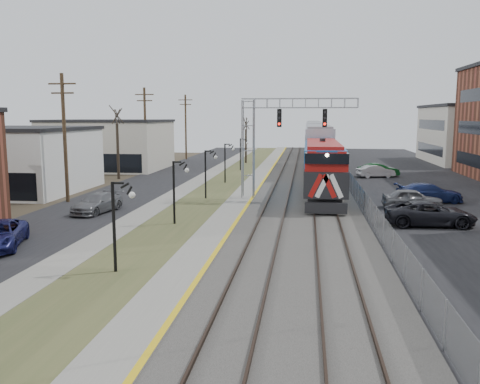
# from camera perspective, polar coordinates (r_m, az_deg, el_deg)

# --- Properties ---
(ground) EXTENTS (160.00, 160.00, 0.00)m
(ground) POSITION_cam_1_polar(r_m,az_deg,el_deg) (14.77, -10.29, -18.86)
(ground) COLOR #473D2D
(ground) RESTS_ON ground
(street_west) EXTENTS (7.00, 120.00, 0.04)m
(street_west) POSITION_cam_1_polar(r_m,az_deg,el_deg) (50.43, -10.68, 0.71)
(street_west) COLOR black
(street_west) RESTS_ON ground
(sidewalk) EXTENTS (2.00, 120.00, 0.08)m
(sidewalk) POSITION_cam_1_polar(r_m,az_deg,el_deg) (49.21, -5.70, 0.65)
(sidewalk) COLOR gray
(sidewalk) RESTS_ON ground
(grass_median) EXTENTS (4.00, 120.00, 0.06)m
(grass_median) POSITION_cam_1_polar(r_m,az_deg,el_deg) (48.62, -2.25, 0.57)
(grass_median) COLOR #454F2A
(grass_median) RESTS_ON ground
(platform) EXTENTS (2.00, 120.00, 0.24)m
(platform) POSITION_cam_1_polar(r_m,az_deg,el_deg) (48.20, 1.27, 0.62)
(platform) COLOR gray
(platform) RESTS_ON ground
(ballast_bed) EXTENTS (8.00, 120.00, 0.20)m
(ballast_bed) POSITION_cam_1_polar(r_m,az_deg,el_deg) (47.92, 7.22, 0.48)
(ballast_bed) COLOR #595651
(ballast_bed) RESTS_ON ground
(parking_lot) EXTENTS (16.00, 120.00, 0.04)m
(parking_lot) POSITION_cam_1_polar(r_m,az_deg,el_deg) (49.38, 21.28, 0.11)
(parking_lot) COLOR black
(parking_lot) RESTS_ON ground
(platform_edge) EXTENTS (0.24, 120.00, 0.01)m
(platform_edge) POSITION_cam_1_polar(r_m,az_deg,el_deg) (48.09, 2.31, 0.74)
(platform_edge) COLOR gold
(platform_edge) RESTS_ON platform
(track_near) EXTENTS (1.58, 120.00, 0.15)m
(track_near) POSITION_cam_1_polar(r_m,az_deg,el_deg) (47.95, 4.83, 0.73)
(track_near) COLOR #2D2119
(track_near) RESTS_ON ballast_bed
(track_far) EXTENTS (1.58, 120.00, 0.15)m
(track_far) POSITION_cam_1_polar(r_m,az_deg,el_deg) (47.92, 9.02, 0.65)
(track_far) COLOR #2D2119
(track_far) RESTS_ON ballast_bed
(train) EXTENTS (3.00, 85.85, 5.33)m
(train) POSITION_cam_1_polar(r_m,az_deg,el_deg) (78.19, 8.49, 5.63)
(train) COLOR #1661B3
(train) RESTS_ON ground
(signal_gantry) EXTENTS (9.00, 1.07, 8.15)m
(signal_gantry) POSITION_cam_1_polar(r_m,az_deg,el_deg) (40.57, 3.35, 6.87)
(signal_gantry) COLOR gray
(signal_gantry) RESTS_ON ground
(lampposts) EXTENTS (0.14, 62.14, 4.00)m
(lampposts) POSITION_cam_1_polar(r_m,az_deg,el_deg) (32.16, -7.30, -0.05)
(lampposts) COLOR black
(lampposts) RESTS_ON ground
(utility_poles) EXTENTS (0.28, 80.28, 10.00)m
(utility_poles) POSITION_cam_1_polar(r_m,az_deg,el_deg) (41.88, -19.08, 5.66)
(utility_poles) COLOR #4C3823
(utility_poles) RESTS_ON ground
(fence) EXTENTS (0.04, 120.00, 1.60)m
(fence) POSITION_cam_1_polar(r_m,az_deg,el_deg) (48.00, 12.25, 1.21)
(fence) COLOR gray
(fence) RESTS_ON ground
(bare_trees) EXTENTS (12.30, 42.30, 5.95)m
(bare_trees) POSITION_cam_1_polar(r_m,az_deg,el_deg) (54.20, -10.65, 4.10)
(bare_trees) COLOR #382D23
(bare_trees) RESTS_ON ground
(car_lot_c) EXTENTS (5.52, 2.70, 1.51)m
(car_lot_c) POSITION_cam_1_polar(r_m,az_deg,el_deg) (33.52, 20.58, -2.34)
(car_lot_c) COLOR black
(car_lot_c) RESTS_ON ground
(car_lot_d) EXTENTS (5.39, 2.82, 1.49)m
(car_lot_d) POSITION_cam_1_polar(r_m,az_deg,el_deg) (42.48, 20.46, -0.14)
(car_lot_d) COLOR navy
(car_lot_d) RESTS_ON ground
(car_lot_e) EXTENTS (4.31, 1.78, 1.46)m
(car_lot_e) POSITION_cam_1_polar(r_m,az_deg,el_deg) (39.24, 18.79, -0.76)
(car_lot_e) COLOR slate
(car_lot_e) RESTS_ON ground
(car_lot_f) EXTENTS (4.68, 2.40, 1.47)m
(car_lot_f) POSITION_cam_1_polar(r_m,az_deg,el_deg) (58.78, 15.28, 2.35)
(car_lot_f) COLOR #0D4519
(car_lot_f) RESTS_ON ground
(car_street_b) EXTENTS (2.75, 4.93, 1.35)m
(car_street_b) POSITION_cam_1_polar(r_m,az_deg,el_deg) (37.03, -15.75, -1.25)
(car_street_b) COLOR slate
(car_street_b) RESTS_ON ground
(car_lot_g) EXTENTS (4.37, 2.64, 1.36)m
(car_lot_g) POSITION_cam_1_polar(r_m,az_deg,el_deg) (58.01, 14.99, 2.23)
(car_lot_g) COLOR silver
(car_lot_g) RESTS_ON ground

